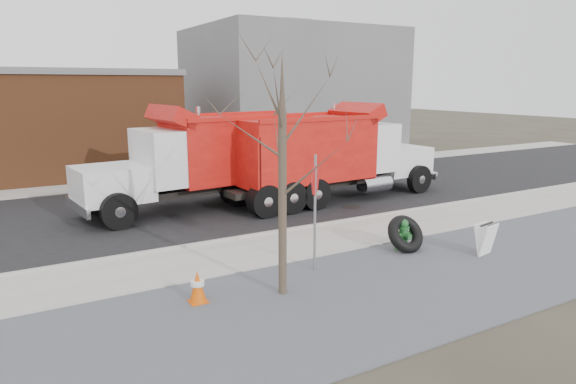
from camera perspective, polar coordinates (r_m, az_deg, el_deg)
ground at (r=15.23m, az=5.15°, el=-5.50°), size 120.00×120.00×0.00m
gravel_verge at (r=12.69m, az=14.35°, el=-9.41°), size 60.00×5.00×0.03m
sidewalk at (r=15.42m, az=4.62°, el=-5.16°), size 60.00×2.50×0.06m
curb at (r=16.46m, az=2.05°, el=-3.93°), size 60.00×0.15×0.11m
road at (r=20.52m, az=-4.97°, el=-0.89°), size 60.00×9.40×0.02m
far_sidewalk at (r=25.70m, az=-10.36°, el=1.62°), size 60.00×2.00×0.06m
building_grey at (r=34.57m, az=0.33°, el=11.03°), size 12.00×10.00×8.00m
bare_tree at (r=10.70m, az=-0.64°, el=5.18°), size 3.20×3.20×5.20m
fire_hydrant at (r=14.67m, az=12.71°, el=-4.77°), size 0.50×0.49×0.89m
truck_tire at (r=14.57m, az=12.91°, el=-4.58°), size 1.11×0.89×1.08m
stop_sign at (r=12.39m, az=3.03°, el=-0.11°), size 0.58×0.57×2.91m
sandwich_board at (r=14.80m, az=21.08°, el=-4.91°), size 0.70×0.52×0.88m
traffic_cone_near at (r=11.14m, az=-10.01°, el=-10.34°), size 0.38×0.38×0.73m
dump_truck_red_a at (r=20.29m, az=4.50°, el=4.42°), size 9.42×3.09×3.75m
dump_truck_red_b at (r=19.33m, az=-8.66°, el=3.98°), size 9.10×3.49×3.78m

